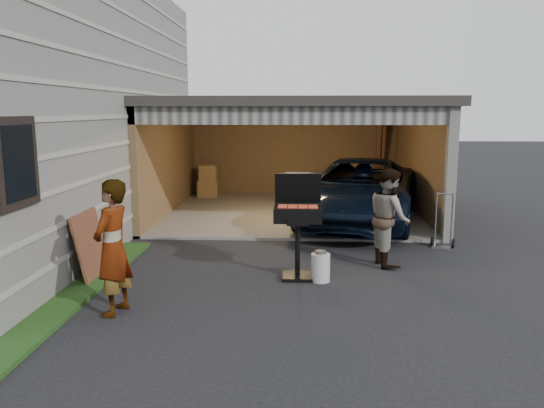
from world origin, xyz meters
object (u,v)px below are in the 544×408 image
at_px(man, 389,217).
at_px(woman, 113,248).
at_px(minivan, 360,194).
at_px(bbq_grill, 298,217).
at_px(propane_tank, 321,268).
at_px(hand_truck, 442,237).
at_px(plywood_panel, 91,246).

bearing_deg(man, woman, 111.72).
bearing_deg(minivan, bbq_grill, -95.10).
bearing_deg(propane_tank, man, 39.24).
xyz_separation_m(woman, man, (3.92, 2.43, -0.05)).
xyz_separation_m(minivan, hand_truck, (1.37, -2.05, -0.52)).
bearing_deg(minivan, propane_tank, -89.90).
bearing_deg(man, propane_tank, 119.18).
relative_size(minivan, propane_tank, 11.90).
relative_size(bbq_grill, plywood_panel, 1.53).
bearing_deg(propane_tank, woman, -151.93).
bearing_deg(woman, minivan, 157.78).
xyz_separation_m(propane_tank, plywood_panel, (-3.60, -0.02, 0.31)).
relative_size(man, hand_truck, 1.57).
height_order(minivan, woman, woman).
bearing_deg(man, minivan, -7.97).
height_order(minivan, man, man).
height_order(plywood_panel, hand_truck, hand_truck).
height_order(woman, plywood_panel, woman).
bearing_deg(hand_truck, woman, -123.27).
xyz_separation_m(woman, bbq_grill, (2.37, 1.63, 0.09)).
bearing_deg(plywood_panel, minivan, 42.40).
bearing_deg(propane_tank, plywood_panel, -179.62).
relative_size(minivan, woman, 2.95).
distance_m(man, plywood_panel, 4.91).
distance_m(propane_tank, hand_truck, 3.28).
bearing_deg(hand_truck, bbq_grill, -122.69).
xyz_separation_m(bbq_grill, hand_truck, (2.80, 2.02, -0.77)).
distance_m(minivan, plywood_panel, 6.33).
xyz_separation_m(minivan, plywood_panel, (-4.67, -4.27, -0.19)).
height_order(man, bbq_grill, man).
distance_m(man, propane_tank, 1.66).
height_order(man, propane_tank, man).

